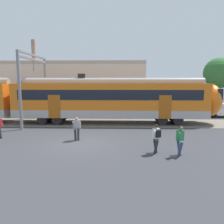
# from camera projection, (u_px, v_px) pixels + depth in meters

# --- Properties ---
(ground_plane) EXTENTS (160.00, 160.00, 0.00)m
(ground_plane) POSITION_uv_depth(u_px,v_px,m) (79.00, 142.00, 14.44)
(ground_plane) COLOR #38383D
(commuter_train) EXTENTS (38.05, 3.07, 4.73)m
(commuter_train) POSITION_uv_depth(u_px,v_px,m) (22.00, 100.00, 21.15)
(commuter_train) COLOR #B2ADA8
(commuter_train) RESTS_ON ground
(pedestrian_grey) EXTENTS (0.54, 0.67, 1.67)m
(pedestrian_grey) POSITION_uv_depth(u_px,v_px,m) (77.00, 126.00, 14.76)
(pedestrian_grey) COLOR #28282D
(pedestrian_grey) RESTS_ON ground
(pedestrian_white) EXTENTS (0.50, 0.71, 1.67)m
(pedestrian_white) POSITION_uv_depth(u_px,v_px,m) (156.00, 136.00, 12.07)
(pedestrian_white) COLOR #28282D
(pedestrian_white) RESTS_ON ground
(pedestrian_green) EXTENTS (0.50, 0.71, 1.67)m
(pedestrian_green) POSITION_uv_depth(u_px,v_px,m) (180.00, 139.00, 11.66)
(pedestrian_green) COLOR navy
(pedestrian_green) RESTS_ON ground
(parked_car_white) EXTENTS (4.01, 1.78, 1.54)m
(parked_car_white) POSITION_uv_depth(u_px,v_px,m) (222.00, 110.00, 24.71)
(parked_car_white) COLOR silver
(parked_car_white) RESTS_ON ground
(catenary_gantry) EXTENTS (0.24, 6.64, 6.53)m
(catenary_gantry) POSITION_uv_depth(u_px,v_px,m) (34.00, 78.00, 20.83)
(catenary_gantry) COLOR gray
(catenary_gantry) RESTS_ON ground
(background_building) EXTENTS (17.41, 5.00, 9.20)m
(background_building) POSITION_uv_depth(u_px,v_px,m) (75.00, 88.00, 28.01)
(background_building) COLOR beige
(background_building) RESTS_ON ground
(street_tree_right) EXTENTS (3.96, 3.96, 7.05)m
(street_tree_right) POSITION_uv_depth(u_px,v_px,m) (219.00, 73.00, 28.14)
(street_tree_right) COLOR brown
(street_tree_right) RESTS_ON ground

